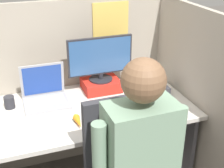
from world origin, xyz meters
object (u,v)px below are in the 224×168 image
at_px(paper_box, 101,85).
at_px(monitor, 100,58).
at_px(carrot_toy, 78,122).
at_px(pen_cup, 9,102).
at_px(stapler, 164,89).
at_px(coffee_mug, 144,77).
at_px(laptop, 45,96).

bearing_deg(paper_box, monitor, 90.00).
height_order(paper_box, monitor, monitor).
distance_m(carrot_toy, pen_cup, 0.55).
distance_m(monitor, stapler, 0.55).
distance_m(paper_box, monitor, 0.22).
bearing_deg(coffee_mug, stapler, -71.59).
distance_m(monitor, laptop, 0.49).
bearing_deg(pen_cup, coffee_mug, 4.11).
bearing_deg(carrot_toy, stapler, 17.51).
xyz_separation_m(monitor, pen_cup, (-0.69, -0.07, -0.22)).
height_order(stapler, coffee_mug, coffee_mug).
bearing_deg(pen_cup, monitor, 5.40).
relative_size(paper_box, stapler, 2.16).
relative_size(laptop, stapler, 2.43).
relative_size(carrot_toy, pen_cup, 1.67).
height_order(paper_box, coffee_mug, coffee_mug).
relative_size(paper_box, carrot_toy, 1.92).
bearing_deg(coffee_mug, monitor, -178.29).
bearing_deg(pen_cup, paper_box, 5.17).
xyz_separation_m(laptop, coffee_mug, (0.82, 0.08, -0.00)).
bearing_deg(pen_cup, carrot_toy, -43.57).
height_order(laptop, stapler, laptop).
bearing_deg(monitor, carrot_toy, -123.44).
bearing_deg(monitor, stapler, -25.01).
height_order(monitor, carrot_toy, monitor).
bearing_deg(monitor, laptop, -170.68).
bearing_deg(coffee_mug, carrot_toy, -145.77).
height_order(laptop, coffee_mug, laptop).
bearing_deg(carrot_toy, laptop, 111.92).
bearing_deg(carrot_toy, pen_cup, 136.43).
xyz_separation_m(monitor, coffee_mug, (0.38, 0.01, -0.21)).
bearing_deg(carrot_toy, coffee_mug, 34.23).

